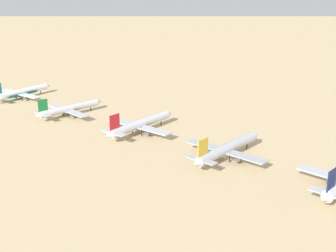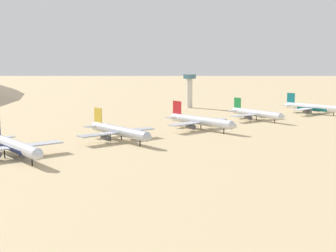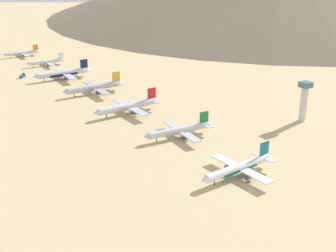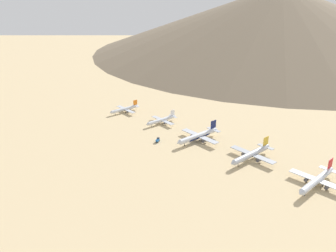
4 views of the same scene
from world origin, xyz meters
name	(u,v)px [view 1 (image 1 of 4)]	position (x,y,z in m)	size (l,w,h in m)	color
ground_plane	(225,157)	(0.00, 0.00, 0.00)	(2021.07, 2021.07, 0.00)	tan
parked_jet_3	(227,149)	(-1.25, -2.09, 5.14)	(52.87, 42.85, 15.27)	#B2B7C1
parked_jet_4	(140,124)	(-0.97, 55.06, 5.20)	(53.49, 43.37, 15.45)	silver
parked_jet_5	(69,109)	(-5.83, 111.55, 4.68)	(48.24, 39.26, 13.90)	silver
parked_jet_6	(21,92)	(-1.35, 171.22, 4.80)	(50.04, 40.64, 14.43)	white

